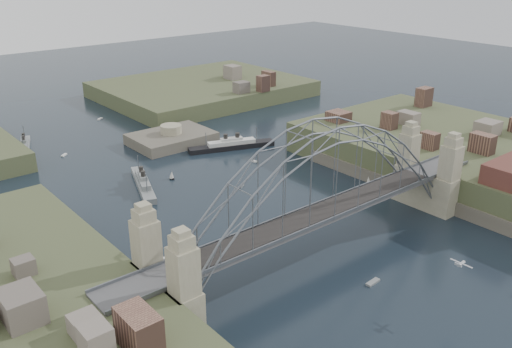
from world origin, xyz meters
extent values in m
plane|color=black|center=(0.00, 0.00, 0.00)|extent=(500.00, 500.00, 0.00)
cube|color=#4E4E51|center=(0.00, 0.00, 8.00)|extent=(84.00, 6.00, 0.70)
cube|color=slate|center=(0.00, -3.00, 8.55)|extent=(84.00, 0.25, 0.50)
cube|color=slate|center=(0.00, 3.00, 8.55)|extent=(84.00, 0.25, 0.50)
cube|color=black|center=(0.00, 0.00, 8.55)|extent=(55.20, 5.20, 0.35)
cube|color=gray|center=(-31.50, -5.00, 8.85)|extent=(3.40, 3.40, 17.70)
cube|color=gray|center=(-31.50, 5.00, 8.85)|extent=(3.40, 3.40, 17.70)
cube|color=gray|center=(31.50, -5.00, 8.85)|extent=(3.40, 3.40, 17.70)
cube|color=gray|center=(31.50, 5.00, 8.85)|extent=(3.40, 3.40, 17.70)
cube|color=gray|center=(-31.50, 0.00, 4.00)|extent=(4.08, 13.80, 8.00)
cube|color=gray|center=(31.50, 0.00, 4.00)|extent=(4.08, 13.80, 8.00)
cube|color=#504B3F|center=(-35.50, 0.00, 1.00)|extent=(6.00, 70.00, 4.00)
cube|color=#40482A|center=(58.00, 0.00, 2.00)|extent=(50.00, 90.00, 12.00)
cube|color=#504B3F|center=(35.50, 0.00, 1.00)|extent=(6.00, 70.00, 4.00)
cube|color=#40482A|center=(50.00, 110.00, 0.75)|extent=(70.00, 55.00, 9.50)
cube|color=#504B3F|center=(12.00, 70.00, -0.50)|extent=(22.00, 16.00, 7.00)
cylinder|color=gray|center=(12.00, 70.00, 4.20)|extent=(6.00, 6.00, 2.40)
cube|color=gray|center=(-9.63, 47.28, 0.46)|extent=(9.68, 20.37, 1.84)
cube|color=gray|center=(-9.63, 47.28, 1.84)|extent=(5.84, 11.39, 1.38)
cube|color=gray|center=(-9.63, 47.28, 2.87)|extent=(3.20, 5.38, 0.92)
cylinder|color=black|center=(-10.13, 45.92, 3.68)|extent=(0.99, 0.99, 1.84)
cylinder|color=black|center=(-9.13, 48.64, 3.68)|extent=(0.99, 0.99, 1.84)
cylinder|color=slate|center=(-11.76, 41.45, 3.45)|extent=(0.18, 0.18, 4.60)
cylinder|color=slate|center=(-7.50, 53.11, 3.45)|extent=(0.18, 0.18, 4.60)
cube|color=gray|center=(-21.82, 91.46, 0.43)|extent=(7.99, 16.92, 1.71)
cube|color=gray|center=(-21.82, 91.46, 1.71)|extent=(4.84, 9.47, 1.28)
cube|color=gray|center=(-21.82, 91.46, 2.68)|extent=(2.66, 4.47, 0.86)
cylinder|color=black|center=(-22.22, 90.33, 3.43)|extent=(0.85, 0.85, 1.71)
cylinder|color=black|center=(-21.41, 92.59, 3.43)|extent=(0.85, 0.85, 1.71)
cylinder|color=slate|center=(-23.55, 86.62, 3.21)|extent=(0.17, 0.17, 4.28)
cylinder|color=slate|center=(-20.08, 96.30, 3.21)|extent=(0.17, 0.17, 4.28)
cube|color=black|center=(22.36, 55.54, 0.44)|extent=(23.77, 11.32, 1.75)
cube|color=silver|center=(22.36, 55.54, 1.75)|extent=(13.30, 6.84, 1.31)
cube|color=silver|center=(22.36, 55.54, 2.74)|extent=(6.28, 3.76, 0.88)
cylinder|color=black|center=(20.77, 56.12, 3.51)|extent=(1.18, 1.18, 1.75)
cylinder|color=black|center=(23.94, 54.97, 3.51)|extent=(1.18, 1.18, 1.75)
cylinder|color=slate|center=(15.56, 58.01, 3.29)|extent=(0.18, 0.18, 4.38)
cylinder|color=slate|center=(29.15, 53.07, 3.29)|extent=(0.18, 0.18, 4.38)
cube|color=silver|center=(4.76, -24.23, 7.58)|extent=(1.79, 0.37, 0.31)
cube|color=silver|center=(4.76, -24.23, 7.63)|extent=(0.40, 3.57, 0.07)
cube|color=silver|center=(3.87, -24.26, 7.75)|extent=(0.21, 1.12, 0.39)
cube|color=silver|center=(-22.33, 16.17, 0.15)|extent=(2.35, 1.52, 0.45)
cube|color=silver|center=(8.03, 33.00, 0.15)|extent=(1.96, 1.47, 0.45)
cube|color=silver|center=(0.05, -12.15, 0.15)|extent=(2.89, 1.12, 0.45)
cube|color=silver|center=(20.54, 44.02, 0.15)|extent=(1.13, 2.35, 0.45)
cube|color=silver|center=(-28.59, 59.55, 0.15)|extent=(1.33, 3.15, 0.45)
cube|color=silver|center=(-28.59, 59.55, 0.55)|extent=(1.05, 1.91, 0.40)
cylinder|color=black|center=(-28.59, 59.55, 1.00)|extent=(0.16, 0.16, 0.70)
cube|color=silver|center=(-1.98, 47.22, 0.15)|extent=(0.62, 1.47, 0.45)
cylinder|color=slate|center=(-1.98, 47.22, 1.20)|extent=(0.08, 0.08, 2.20)
cone|color=silver|center=(-1.98, 47.22, 1.20)|extent=(1.13, 1.34, 1.92)
cube|color=silver|center=(-15.55, 79.69, 0.15)|extent=(2.07, 1.88, 0.45)
cube|color=silver|center=(31.63, 15.04, 0.15)|extent=(2.71, 1.42, 0.45)
cylinder|color=slate|center=(31.63, 15.04, 1.20)|extent=(0.08, 0.08, 2.20)
cone|color=silver|center=(31.63, 15.04, 1.20)|extent=(1.44, 1.26, 1.92)
cube|color=silver|center=(6.67, 105.54, 0.15)|extent=(2.21, 1.77, 0.45)
cube|color=silver|center=(-44.60, 30.04, 0.15)|extent=(2.63, 1.49, 0.45)
cube|color=silver|center=(-44.60, 30.04, 0.55)|extent=(1.64, 1.09, 0.40)
cylinder|color=black|center=(-44.60, 30.04, 1.00)|extent=(0.16, 0.16, 0.70)
camera|label=1|loc=(-63.98, -59.31, 50.81)|focal=38.63mm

